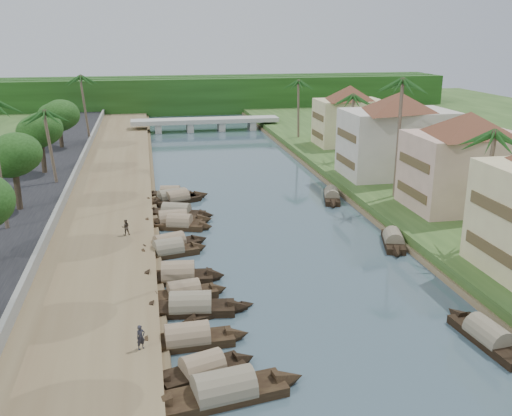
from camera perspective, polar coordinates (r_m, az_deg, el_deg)
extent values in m
plane|color=#3B5059|center=(42.56, 5.40, -8.44)|extent=(220.00, 220.00, 0.00)
cube|color=brown|center=(59.71, -15.08, -0.88)|extent=(10.00, 180.00, 0.80)
cube|color=#2A471C|center=(66.64, 16.42, 1.08)|extent=(16.00, 180.00, 1.20)
cube|color=black|center=(60.91, -23.09, -1.04)|extent=(8.00, 180.00, 1.40)
cube|color=gray|center=(59.92, -19.15, -0.23)|extent=(0.40, 180.00, 1.10)
cube|color=#17350E|center=(132.96, -6.17, 11.00)|extent=(120.00, 4.00, 8.00)
cube|color=#17350E|center=(137.92, -6.36, 11.22)|extent=(120.00, 4.00, 8.00)
cube|color=#17350E|center=(142.88, -6.53, 11.43)|extent=(120.00, 4.00, 8.00)
cube|color=#A7A79C|center=(110.51, -5.08, 8.71)|extent=(28.00, 4.00, 0.80)
cube|color=#A7A79C|center=(110.14, -9.77, 7.92)|extent=(1.20, 3.50, 1.80)
cube|color=#A7A79C|center=(110.41, -6.63, 8.08)|extent=(1.20, 3.50, 1.80)
cube|color=#A7A79C|center=(111.02, -3.51, 8.21)|extent=(1.20, 3.50, 1.80)
cube|color=#A7A79C|center=(111.94, -0.43, 8.32)|extent=(1.20, 3.50, 1.80)
cube|color=brown|center=(44.91, 22.38, -3.89)|extent=(0.10, 6.40, 0.90)
cube|color=brown|center=(43.92, 22.85, 0.01)|extent=(0.10, 6.40, 0.90)
cube|color=beige|center=(61.01, 20.12, 3.48)|extent=(11.00, 8.00, 7.50)
pyramid|color=brown|center=(60.12, 20.60, 7.97)|extent=(14.11, 14.11, 2.20)
cube|color=brown|center=(58.83, 15.28, 1.56)|extent=(0.10, 6.40, 0.90)
cube|color=brown|center=(58.12, 15.51, 4.41)|extent=(0.10, 6.40, 0.90)
cube|color=beige|center=(72.59, 13.89, 6.32)|extent=(13.00, 8.00, 8.00)
pyramid|color=brown|center=(71.84, 14.18, 10.31)|extent=(15.59, 15.59, 2.20)
cube|color=brown|center=(70.53, 8.91, 4.64)|extent=(0.10, 6.40, 0.90)
cube|color=brown|center=(69.91, 9.03, 7.20)|extent=(0.10, 6.40, 0.90)
cube|color=beige|center=(91.28, 9.25, 8.45)|extent=(10.00, 7.00, 7.00)
pyramid|color=brown|center=(90.70, 9.39, 11.32)|extent=(12.62, 12.62, 2.20)
cube|color=brown|center=(89.97, 6.14, 7.32)|extent=(0.10, 5.60, 0.90)
cube|color=brown|center=(89.53, 6.20, 9.08)|extent=(0.10, 5.60, 0.90)
cube|color=black|center=(31.41, -3.22, -18.22)|extent=(6.89, 3.12, 0.70)
cone|color=black|center=(32.42, 3.30, -16.79)|extent=(2.18, 2.15, 2.07)
cone|color=black|center=(30.72, -10.19, -19.25)|extent=(2.18, 2.15, 2.07)
cylinder|color=gray|center=(31.19, -3.23, -17.66)|extent=(5.36, 2.95, 2.15)
cube|color=black|center=(33.15, -5.35, -16.16)|extent=(5.06, 3.07, 0.70)
cone|color=black|center=(34.05, -1.13, -14.93)|extent=(1.79, 1.88, 1.68)
cone|color=black|center=(32.36, -9.86, -17.12)|extent=(1.79, 1.88, 1.68)
cylinder|color=#967F5F|center=(32.95, -5.37, -15.61)|extent=(4.01, 2.79, 1.77)
cube|color=black|center=(36.07, -6.87, -13.21)|extent=(5.75, 2.01, 0.70)
cone|color=black|center=(36.43, -1.82, -12.60)|extent=(1.69, 1.66, 1.78)
cone|color=black|center=(35.90, -12.02, -13.50)|extent=(1.69, 1.66, 1.78)
cylinder|color=#967F5F|center=(35.88, -6.89, -12.68)|extent=(4.41, 2.02, 1.84)
cube|color=black|center=(39.77, -6.53, -10.11)|extent=(6.15, 2.63, 0.70)
cone|color=black|center=(39.69, -1.68, -9.92)|extent=(1.91, 1.91, 1.90)
cone|color=black|center=(40.04, -11.34, -10.02)|extent=(1.91, 1.91, 1.90)
cylinder|color=gray|center=(39.59, -6.55, -9.62)|extent=(4.76, 2.53, 1.98)
cube|color=black|center=(41.78, -7.20, -8.72)|extent=(4.93, 2.34, 0.70)
cone|color=black|center=(42.32, -3.71, -8.13)|extent=(1.59, 1.65, 1.59)
cone|color=black|center=(41.32, -10.80, -9.09)|extent=(1.59, 1.65, 1.59)
cylinder|color=#967F5F|center=(41.61, -7.22, -8.25)|extent=(3.84, 2.23, 1.67)
cube|color=black|center=(44.57, -7.77, -7.01)|extent=(5.42, 2.52, 0.70)
cone|color=black|center=(44.49, -3.99, -6.82)|extent=(1.72, 1.96, 1.99)
cone|color=black|center=(44.77, -11.53, -6.99)|extent=(1.72, 1.96, 1.99)
cylinder|color=#967F5F|center=(44.41, -7.79, -6.57)|extent=(4.19, 2.48, 2.11)
cube|color=black|center=(49.54, -8.73, -4.50)|extent=(5.31, 2.88, 0.70)
cone|color=black|center=(50.23, -5.66, -3.96)|extent=(1.80, 1.91, 1.78)
cone|color=black|center=(48.93, -11.90, -4.86)|extent=(1.80, 1.91, 1.78)
cylinder|color=gray|center=(49.40, -8.75, -4.09)|extent=(4.17, 2.69, 1.87)
cube|color=black|center=(50.94, -8.64, -3.87)|extent=(5.66, 3.49, 0.70)
cone|color=black|center=(52.04, -5.60, -3.19)|extent=(1.99, 1.98, 1.71)
cone|color=black|center=(49.93, -11.82, -4.40)|extent=(1.99, 1.98, 1.71)
cylinder|color=#967F5F|center=(50.80, -8.66, -3.47)|extent=(4.49, 3.11, 1.77)
cube|color=black|center=(56.00, -7.62, -1.85)|extent=(5.07, 3.20, 0.70)
cone|color=black|center=(55.35, -4.99, -1.90)|extent=(1.83, 1.96, 1.74)
cone|color=black|center=(56.71, -10.20, -1.64)|extent=(1.83, 1.96, 1.74)
cylinder|color=#967F5F|center=(55.88, -7.64, -1.48)|extent=(4.03, 2.91, 1.84)
cube|color=black|center=(59.62, -7.96, -0.66)|extent=(6.13, 3.72, 0.70)
cone|color=black|center=(58.71, -4.92, -0.76)|extent=(2.13, 2.07, 1.77)
cone|color=black|center=(60.64, -10.92, -0.42)|extent=(2.13, 2.07, 1.77)
cylinder|color=gray|center=(59.50, -7.98, -0.31)|extent=(4.85, 3.29, 1.82)
cube|color=black|center=(57.09, -8.29, -1.50)|extent=(5.83, 2.17, 0.70)
cone|color=black|center=(57.42, -5.12, -1.19)|extent=(1.74, 1.78, 1.88)
cone|color=black|center=(56.88, -11.49, -1.65)|extent=(1.74, 1.78, 1.88)
cylinder|color=#967F5F|center=(56.97, -8.30, -1.14)|extent=(4.48, 2.18, 1.96)
cube|color=black|center=(64.35, -7.87, 0.69)|extent=(5.36, 3.47, 0.70)
cone|color=black|center=(65.48, -5.63, 1.14)|extent=(1.94, 2.00, 1.73)
cone|color=black|center=(63.27, -10.18, 0.37)|extent=(1.94, 2.00, 1.73)
cylinder|color=#967F5F|center=(64.24, -7.88, 1.02)|extent=(4.27, 3.10, 1.81)
cube|color=black|center=(64.82, -8.34, 0.80)|extent=(6.70, 3.63, 0.70)
cone|color=black|center=(66.03, -5.42, 1.29)|extent=(2.22, 2.08, 1.83)
cone|color=black|center=(63.74, -11.37, 0.42)|extent=(2.22, 2.08, 1.83)
cylinder|color=gray|center=(64.72, -8.36, 1.12)|extent=(5.27, 3.25, 1.87)
cube|color=black|center=(66.71, -8.55, 1.26)|extent=(4.88, 2.30, 0.70)
cone|color=black|center=(66.40, -6.33, 1.35)|extent=(1.57, 1.58, 1.52)
cone|color=black|center=(67.08, -10.76, 1.31)|extent=(1.57, 1.58, 1.52)
cylinder|color=#967F5F|center=(66.61, -8.57, 1.58)|extent=(3.80, 2.18, 1.59)
cube|color=black|center=(38.74, 22.18, -12.18)|extent=(2.32, 6.21, 0.70)
cone|color=black|center=(41.02, 19.28, -10.02)|extent=(1.71, 1.86, 1.75)
cylinder|color=gray|center=(38.57, 22.25, -11.69)|extent=(2.24, 4.79, 1.79)
cube|color=black|center=(52.79, 13.55, -3.40)|extent=(3.09, 5.42, 0.70)
cone|color=black|center=(55.44, 13.21, -2.27)|extent=(1.85, 1.85, 1.64)
cone|color=black|center=(50.11, 13.94, -4.47)|extent=(1.85, 1.85, 1.64)
cylinder|color=gray|center=(52.66, 13.58, -3.01)|extent=(2.80, 4.28, 1.71)
cube|color=black|center=(65.50, 7.57, 1.00)|extent=(3.04, 5.88, 0.70)
cone|color=black|center=(68.50, 7.44, 1.80)|extent=(1.83, 1.93, 1.64)
cone|color=black|center=(62.47, 7.73, 0.26)|extent=(1.83, 1.93, 1.64)
cylinder|color=gray|center=(65.40, 7.59, 1.32)|extent=(2.75, 4.61, 1.68)
cube|color=black|center=(39.49, -3.75, -10.40)|extent=(4.11, 2.18, 0.35)
cone|color=black|center=(40.42, -0.82, -9.67)|extent=(1.25, 1.18, 0.90)
cone|color=black|center=(38.67, -6.82, -11.14)|extent=(1.25, 1.18, 0.90)
cube|color=black|center=(59.68, -9.43, -0.81)|extent=(3.63, 2.61, 0.35)
cone|color=black|center=(58.69, -7.62, -1.04)|extent=(1.20, 1.14, 0.76)
cone|color=black|center=(60.73, -11.18, -0.59)|extent=(1.20, 1.14, 0.76)
cylinder|color=brown|center=(50.60, 21.93, 1.79)|extent=(0.76, 0.36, 9.56)
sphere|color=#1E4E1A|center=(49.67, 22.52, 6.89)|extent=(3.20, 3.20, 3.20)
cylinder|color=brown|center=(62.55, 14.05, 6.74)|extent=(0.37, 0.36, 12.61)
sphere|color=#1E4E1A|center=(61.78, 14.46, 12.26)|extent=(3.20, 3.20, 3.20)
cylinder|color=brown|center=(80.01, 9.13, 7.92)|extent=(1.36, 0.36, 8.90)
sphere|color=#1E4E1A|center=(79.44, 9.28, 10.97)|extent=(3.20, 3.20, 3.20)
cylinder|color=brown|center=(70.12, -19.75, 5.76)|extent=(0.96, 0.36, 8.41)
sphere|color=#1E4E1A|center=(69.50, -20.09, 9.02)|extent=(3.20, 3.20, 3.20)
cylinder|color=brown|center=(96.71, 4.29, 9.84)|extent=(0.58, 0.36, 9.43)
sphere|color=#1E4E1A|center=(96.22, 4.36, 12.51)|extent=(3.20, 3.20, 3.20)
cylinder|color=brown|center=(96.88, -16.63, 9.55)|extent=(1.03, 0.36, 10.24)
sphere|color=#1E4E1A|center=(96.40, -16.88, 12.44)|extent=(3.20, 3.20, 3.20)
cylinder|color=#473928|center=(61.12, -22.72, 1.55)|extent=(0.60, 0.60, 3.76)
ellipsoid|color=#17350E|center=(60.32, -23.11, 4.84)|extent=(4.90, 4.90, 4.03)
cylinder|color=#473928|center=(76.13, -20.49, 4.67)|extent=(0.60, 0.60, 3.66)
ellipsoid|color=#17350E|center=(75.50, -20.77, 7.26)|extent=(4.90, 4.90, 4.03)
cylinder|color=#473928|center=(92.18, -18.93, 6.75)|extent=(0.60, 0.60, 3.26)
ellipsoid|color=#17350E|center=(91.71, -19.12, 8.66)|extent=(5.48, 5.48, 4.50)
cylinder|color=#473928|center=(77.15, 16.48, 5.07)|extent=(0.60, 0.60, 3.67)
ellipsoid|color=#17350E|center=(76.53, 16.70, 7.63)|extent=(4.51, 4.51, 3.71)
imported|color=#24242B|center=(34.32, -11.46, -12.55)|extent=(0.66, 0.59, 1.50)
imported|color=#393028|center=(52.64, -12.90, -1.89)|extent=(0.74, 0.60, 1.43)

